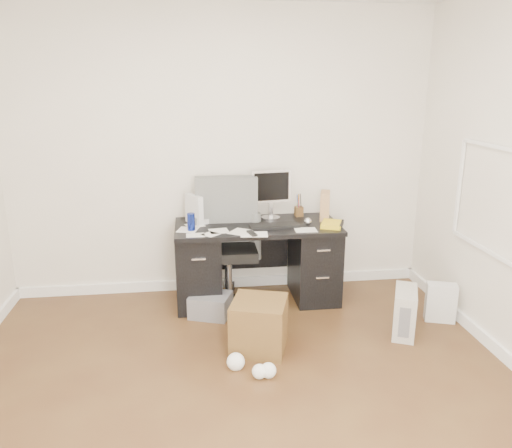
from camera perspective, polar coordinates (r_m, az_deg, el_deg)
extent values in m
plane|color=#452916|center=(3.40, -1.28, -20.52)|extent=(4.00, 4.00, 0.00)
cube|color=beige|center=(4.77, -4.02, 7.93)|extent=(4.00, 0.02, 2.70)
cube|color=white|center=(5.10, -3.72, -6.70)|extent=(4.00, 0.03, 0.10)
cube|color=black|center=(4.59, 0.15, -0.30)|extent=(1.50, 0.70, 0.04)
cube|color=black|center=(4.67, -6.58, -4.96)|extent=(0.40, 0.60, 0.71)
cube|color=black|center=(4.81, 6.68, -4.34)|extent=(0.40, 0.60, 0.71)
cube|color=black|center=(4.98, -0.35, -2.26)|extent=(0.70, 0.03, 0.51)
cube|color=black|center=(4.51, 2.11, -0.18)|extent=(0.45, 0.17, 0.03)
sphere|color=silver|center=(4.58, 5.95, 0.29)|extent=(0.09, 0.09, 0.07)
cylinder|color=navy|center=(4.42, -7.43, 0.24)|extent=(0.09, 0.09, 0.15)
cube|color=silver|center=(4.62, -7.09, 1.68)|extent=(0.21, 0.26, 0.27)
cube|color=#A5804F|center=(4.77, 7.89, 2.09)|extent=(0.17, 0.25, 0.26)
cube|color=yellow|center=(4.57, 8.69, -0.04)|extent=(0.25, 0.28, 0.04)
cube|color=#A59F95|center=(4.34, 16.63, -9.59)|extent=(0.31, 0.42, 0.39)
cube|color=silver|center=(4.67, 20.36, -8.40)|extent=(0.29, 0.25, 0.34)
cube|color=#4F3217|center=(3.94, 0.36, -11.46)|extent=(0.51, 0.51, 0.40)
cube|color=slate|center=(4.52, -5.21, -9.20)|extent=(0.42, 0.38, 0.20)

